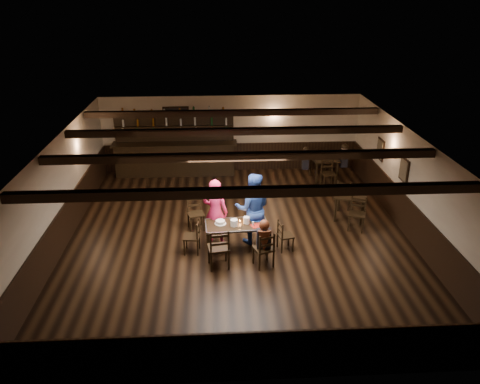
{
  "coord_description": "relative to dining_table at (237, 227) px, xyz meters",
  "views": [
    {
      "loc": [
        -0.59,
        -10.93,
        6.09
      ],
      "look_at": [
        0.04,
        0.2,
        1.2
      ],
      "focal_mm": 35.0,
      "sensor_mm": 36.0,
      "label": 1
    }
  ],
  "objects": [
    {
      "name": "pepper_shaker",
      "position": [
        0.4,
        -0.1,
        0.13
      ],
      "size": [
        0.03,
        0.03,
        0.09
      ],
      "primitive_type": "cylinder",
      "color": "#A5A8AD",
      "rests_on": "dining_table"
    },
    {
      "name": "chair_near_right",
      "position": [
        0.63,
        -0.79,
        -0.14
      ],
      "size": [
        0.54,
        0.52,
        0.91
      ],
      "color": "black",
      "rests_on": "ground"
    },
    {
      "name": "seated_person",
      "position": [
        0.6,
        -0.74,
        0.15
      ],
      "size": [
        0.32,
        0.48,
        0.79
      ],
      "color": "black",
      "rests_on": "ground"
    },
    {
      "name": "chair_end_right",
      "position": [
        1.16,
        -0.02,
        -0.21
      ],
      "size": [
        0.42,
        0.44,
        0.79
      ],
      "color": "black",
      "rests_on": "ground"
    },
    {
      "name": "plate_stack_a",
      "position": [
        -0.06,
        -0.09,
        0.17
      ],
      "size": [
        0.18,
        0.18,
        0.17
      ],
      "primitive_type": "cylinder",
      "color": "white",
      "rests_on": "dining_table"
    },
    {
      "name": "bar_counter",
      "position": [
        -1.88,
        5.45,
        0.06
      ],
      "size": [
        4.31,
        0.7,
        2.2
      ],
      "color": "black",
      "rests_on": "ground"
    },
    {
      "name": "cake",
      "position": [
        -0.4,
        0.04,
        0.12
      ],
      "size": [
        0.28,
        0.28,
        0.09
      ],
      "color": "white",
      "rests_on": "dining_table"
    },
    {
      "name": "menu_red",
      "position": [
        0.52,
        -0.1,
        0.09
      ],
      "size": [
        0.4,
        0.34,
        0.0
      ],
      "primitive_type": "cube",
      "rotation": [
        0.0,
        0.0,
        0.34
      ],
      "color": "maroon",
      "rests_on": "dining_table"
    },
    {
      "name": "back_table_a",
      "position": [
        3.31,
        1.64,
        -0.02
      ],
      "size": [
        1.12,
        1.12,
        0.75
      ],
      "color": "black",
      "rests_on": "ground"
    },
    {
      "name": "menu_blue",
      "position": [
        0.54,
        0.18,
        0.09
      ],
      "size": [
        0.34,
        0.26,
        0.0
      ],
      "primitive_type": "cube",
      "rotation": [
        0.0,
        0.0,
        -0.17
      ],
      "color": "navy",
      "rests_on": "dining_table"
    },
    {
      "name": "woman_pink",
      "position": [
        -0.51,
        0.42,
        0.22
      ],
      "size": [
        0.75,
        0.6,
        1.77
      ],
      "primitive_type": "imported",
      "rotation": [
        0.0,
        0.0,
        2.83
      ],
      "color": "#E73278",
      "rests_on": "ground"
    },
    {
      "name": "man_blue",
      "position": [
        0.44,
        0.46,
        0.27
      ],
      "size": [
        0.95,
        0.75,
        1.89
      ],
      "primitive_type": "imported",
      "rotation": [
        0.0,
        0.0,
        3.1
      ],
      "color": "navy",
      "rests_on": "ground"
    },
    {
      "name": "dining_table",
      "position": [
        0.0,
        0.0,
        0.0
      ],
      "size": [
        1.58,
        0.86,
        0.75
      ],
      "color": "black",
      "rests_on": "ground"
    },
    {
      "name": "bg_patron_right",
      "position": [
        3.89,
        4.64,
        0.19
      ],
      "size": [
        0.25,
        0.39,
        0.78
      ],
      "color": "black",
      "rests_on": "ground"
    },
    {
      "name": "plate_stack_b",
      "position": [
        0.25,
        0.02,
        0.17
      ],
      "size": [
        0.15,
        0.15,
        0.18
      ],
      "primitive_type": "cylinder",
      "color": "white",
      "rests_on": "dining_table"
    },
    {
      "name": "back_table_b",
      "position": [
        3.23,
        4.66,
        -0.01
      ],
      "size": [
        0.94,
        0.94,
        0.75
      ],
      "color": "black",
      "rests_on": "ground"
    },
    {
      "name": "room_shell",
      "position": [
        0.11,
        0.78,
        1.08
      ],
      "size": [
        9.02,
        10.02,
        2.71
      ],
      "color": "beige",
      "rests_on": "ground"
    },
    {
      "name": "ground",
      "position": [
        0.1,
        0.74,
        -0.67
      ],
      "size": [
        10.0,
        10.0,
        0.0
      ],
      "primitive_type": "plane",
      "color": "black",
      "rests_on": "ground"
    },
    {
      "name": "tea_light",
      "position": [
        0.09,
        0.1,
        0.11
      ],
      "size": [
        0.05,
        0.05,
        0.06
      ],
      "color": "#A5A8AD",
      "rests_on": "dining_table"
    },
    {
      "name": "chair_end_left",
      "position": [
        -1.04,
        -0.01,
        -0.16
      ],
      "size": [
        0.42,
        0.44,
        0.86
      ],
      "color": "black",
      "rests_on": "ground"
    },
    {
      "name": "drink_glass",
      "position": [
        0.28,
        0.11,
        0.13
      ],
      "size": [
        0.06,
        0.06,
        0.1
      ],
      "primitive_type": "cylinder",
      "color": "silver",
      "rests_on": "dining_table"
    },
    {
      "name": "bg_patron_left",
      "position": [
        2.55,
        4.51,
        0.17
      ],
      "size": [
        0.27,
        0.39,
        0.75
      ],
      "color": "black",
      "rests_on": "ground"
    },
    {
      "name": "salt_shaker",
      "position": [
        0.4,
        -0.1,
        0.13
      ],
      "size": [
        0.04,
        0.04,
        0.1
      ],
      "primitive_type": "cylinder",
      "color": "silver",
      "rests_on": "dining_table"
    },
    {
      "name": "chair_far_pushed",
      "position": [
        -1.06,
        1.29,
        -0.14
      ],
      "size": [
        0.52,
        0.5,
        0.91
      ],
      "color": "black",
      "rests_on": "ground"
    },
    {
      "name": "chair_near_left",
      "position": [
        -0.45,
        -0.79,
        -0.07
      ],
      "size": [
        0.54,
        0.52,
        1.02
      ],
      "color": "black",
      "rests_on": "ground"
    }
  ]
}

